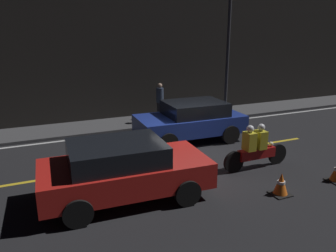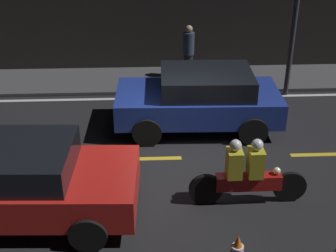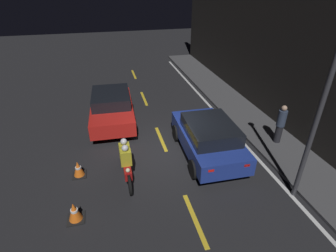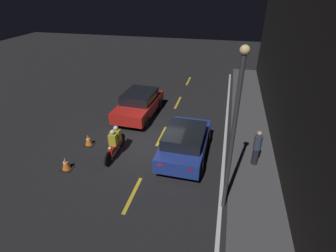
{
  "view_description": "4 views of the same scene",
  "coord_description": "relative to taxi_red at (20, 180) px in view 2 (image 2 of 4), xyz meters",
  "views": [
    {
      "loc": [
        -4.97,
        -9.16,
        4.02
      ],
      "look_at": [
        -0.88,
        0.38,
        1.02
      ],
      "focal_mm": 35.0,
      "sensor_mm": 36.0,
      "label": 1
    },
    {
      "loc": [
        -0.72,
        -9.0,
        5.55
      ],
      "look_at": [
        -0.3,
        0.03,
        0.81
      ],
      "focal_mm": 50.0,
      "sensor_mm": 36.0,
      "label": 2
    },
    {
      "loc": [
        8.41,
        -2.03,
        6.08
      ],
      "look_at": [
        -0.42,
        0.17,
        0.93
      ],
      "focal_mm": 28.0,
      "sensor_mm": 36.0,
      "label": 3
    },
    {
      "loc": [
        10.53,
        3.02,
        7.19
      ],
      "look_at": [
        -0.11,
        0.56,
        1.15
      ],
      "focal_mm": 28.0,
      "sensor_mm": 36.0,
      "label": 4
    }
  ],
  "objects": [
    {
      "name": "raised_curb",
      "position": [
        3.06,
        6.48,
        -0.73
      ],
      "size": [
        28.0,
        2.03,
        0.11
      ],
      "color": "#424244",
      "rests_on": "ground"
    },
    {
      "name": "motorcycle",
      "position": [
        4.15,
        0.21,
        -0.13
      ],
      "size": [
        2.28,
        0.36,
        1.39
      ],
      "rotation": [
        0.0,
        0.0,
        0.01
      ],
      "color": "black",
      "rests_on": "ground"
    },
    {
      "name": "pedestrian",
      "position": [
        3.59,
        6.53,
        0.16
      ],
      "size": [
        0.34,
        0.34,
        1.65
      ],
      "color": "black",
      "rests_on": "raised_curb"
    },
    {
      "name": "lane_solid_kerb",
      "position": [
        3.06,
        5.22,
        -0.78
      ],
      "size": [
        25.2,
        0.14,
        0.01
      ],
      "color": "silver",
      "rests_on": "ground"
    },
    {
      "name": "lane_dash_c",
      "position": [
        2.06,
        1.9,
        -0.78
      ],
      "size": [
        2.0,
        0.14,
        0.01
      ],
      "color": "gold",
      "rests_on": "ground"
    },
    {
      "name": "traffic_cone_near",
      "position": [
        3.72,
        -1.42,
        -0.5
      ],
      "size": [
        0.47,
        0.47,
        0.59
      ],
      "color": "black",
      "rests_on": "ground"
    },
    {
      "name": "ground_plane",
      "position": [
        3.06,
        1.9,
        -0.79
      ],
      "size": [
        56.0,
        56.0,
        0.0
      ],
      "primitive_type": "plane",
      "color": "black"
    },
    {
      "name": "taxi_red",
      "position": [
        0.0,
        0.0,
        0.0
      ],
      "size": [
        4.17,
        2.16,
        1.47
      ],
      "rotation": [
        0.0,
        0.0,
        -0.04
      ],
      "color": "red",
      "rests_on": "ground"
    },
    {
      "name": "sedan_blue",
      "position": [
        3.61,
        3.41,
        0.02
      ],
      "size": [
        4.06,
        2.11,
        1.49
      ],
      "rotation": [
        0.0,
        0.0,
        3.12
      ],
      "color": "navy",
      "rests_on": "ground"
    },
    {
      "name": "lane_dash_d",
      "position": [
        6.56,
        1.9,
        -0.78
      ],
      "size": [
        2.0,
        0.14,
        0.01
      ],
      "color": "gold",
      "rests_on": "ground"
    }
  ]
}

